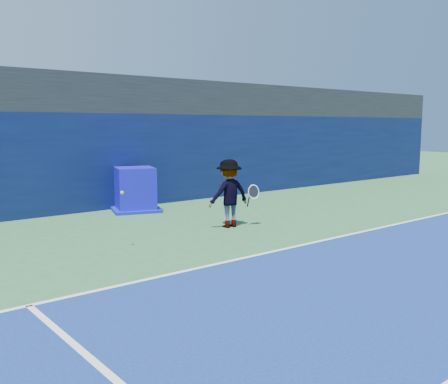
% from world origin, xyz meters
% --- Properties ---
extents(ground, '(80.00, 80.00, 0.00)m').
position_xyz_m(ground, '(0.00, 0.00, 0.00)').
color(ground, '#2D6637').
rests_on(ground, ground).
extents(baseline, '(24.00, 0.10, 0.01)m').
position_xyz_m(baseline, '(0.00, 3.00, 0.01)').
color(baseline, white).
rests_on(baseline, ground).
extents(stadium_band, '(36.00, 3.00, 1.20)m').
position_xyz_m(stadium_band, '(0.00, 11.50, 3.60)').
color(stadium_band, black).
rests_on(stadium_band, back_wall_assembly).
extents(back_wall_assembly, '(36.00, 1.03, 3.00)m').
position_xyz_m(back_wall_assembly, '(-0.00, 10.50, 1.50)').
color(back_wall_assembly, '#0B143D').
rests_on(back_wall_assembly, ground).
extents(equipment_cart, '(1.78, 1.78, 1.35)m').
position_xyz_m(equipment_cart, '(0.27, 9.31, 0.62)').
color(equipment_cart, '#120DBA').
rests_on(equipment_cart, ground).
extents(tennis_player, '(1.35, 0.78, 1.77)m').
position_xyz_m(tennis_player, '(0.95, 5.58, 0.88)').
color(tennis_player, silver).
rests_on(tennis_player, ground).
extents(tennis_ball, '(0.07, 0.07, 0.07)m').
position_xyz_m(tennis_ball, '(-2.32, 5.17, 1.23)').
color(tennis_ball, '#C2D417').
rests_on(tennis_ball, ground).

